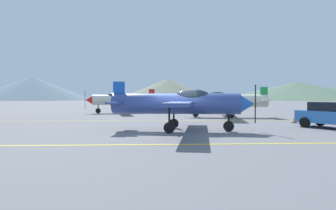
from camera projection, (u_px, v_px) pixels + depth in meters
ground_plane at (176, 133)px, 15.38m from camera, size 400.00×400.00×0.00m
apron_line_near at (182, 144)px, 11.70m from camera, size 80.00×0.16×0.01m
apron_line_far at (169, 121)px, 23.13m from camera, size 80.00×0.16×0.01m
airplane_near at (181, 103)px, 16.32m from camera, size 8.28×9.48×2.84m
airplane_mid at (224, 100)px, 27.00m from camera, size 8.28×9.48×2.84m
airplane_far at (121, 99)px, 33.73m from camera, size 8.29×9.46×2.84m
car_sedan at (335, 115)px, 17.41m from camera, size 3.74×4.62×1.62m
traffic_cone_front at (294, 119)px, 21.16m from camera, size 0.36×0.36×0.59m
hill_left at (33, 88)px, 144.37m from camera, size 58.91×58.91×11.87m
hill_centerleft at (168, 89)px, 160.09m from camera, size 57.68×57.68×11.68m
hill_centerright at (296, 91)px, 158.15m from camera, size 87.50×87.50×9.77m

